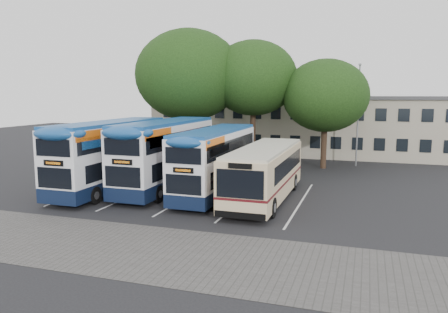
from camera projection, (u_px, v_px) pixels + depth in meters
ground at (223, 221)px, 22.37m from camera, size 120.00×120.00×0.00m
paving_strip at (140, 249)px, 18.29m from camera, size 40.00×6.00×0.01m
bay_lines at (192, 194)px, 28.23m from camera, size 14.12×11.00×0.01m
depot_building at (301, 124)px, 47.29m from camera, size 32.40×8.40×6.20m
lamp_post at (358, 109)px, 38.55m from camera, size 0.25×1.05×9.06m
tree_left at (189, 75)px, 39.34m from camera, size 9.64×9.64×12.24m
tree_mid at (253, 78)px, 38.90m from camera, size 7.88×7.88×11.20m
tree_right at (325, 96)px, 37.28m from camera, size 7.33×7.33×9.42m
bus_dd_left at (110, 152)px, 29.24m from camera, size 2.70×11.14×4.64m
bus_dd_mid at (166, 152)px, 29.60m from camera, size 2.71×11.17×4.65m
bus_dd_right at (215, 159)px, 27.86m from camera, size 2.47×10.20×4.25m
bus_single at (265, 170)px, 26.64m from camera, size 2.80×11.00×3.28m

